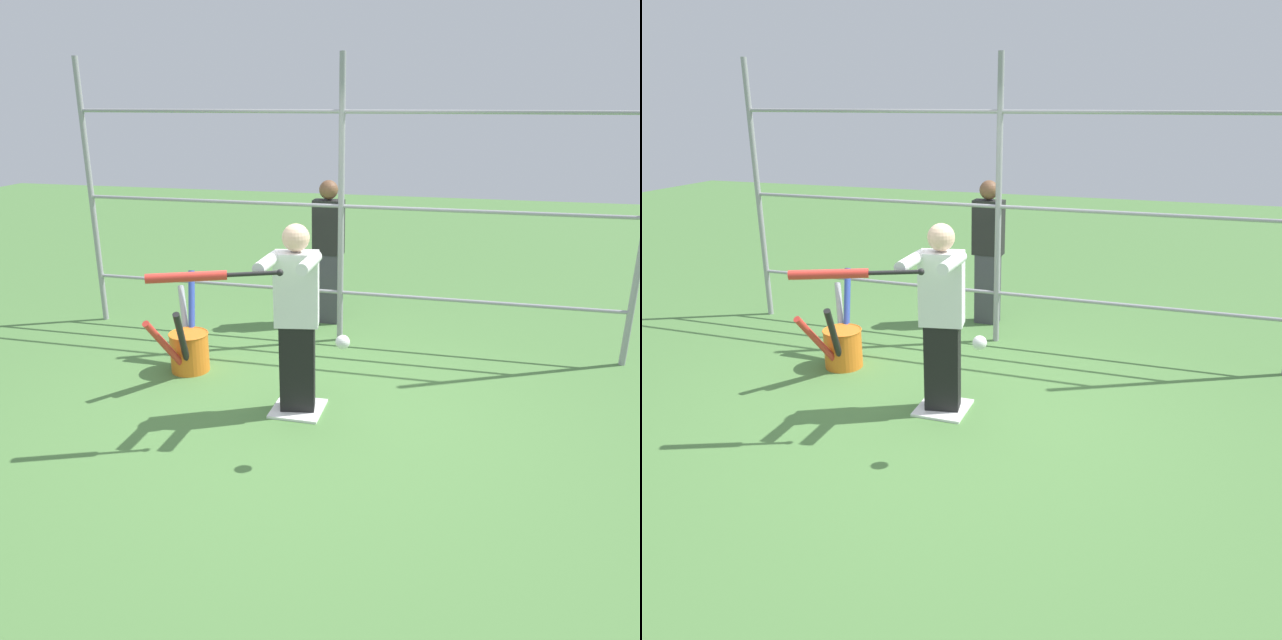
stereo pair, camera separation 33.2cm
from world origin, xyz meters
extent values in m
plane|color=#4C7A3D|center=(0.00, 0.00, 0.00)|extent=(24.00, 24.00, 0.00)
cube|color=white|center=(0.00, 0.00, 0.01)|extent=(0.40, 0.40, 0.02)
cylinder|color=#939399|center=(0.00, -1.60, 1.38)|extent=(0.06, 0.06, 2.76)
cylinder|color=#939399|center=(2.71, -1.60, 1.38)|extent=(0.06, 0.06, 2.76)
cylinder|color=#939399|center=(0.00, -1.60, 0.51)|extent=(5.42, 0.04, 0.04)
cylinder|color=#939399|center=(0.00, -1.60, 1.38)|extent=(5.42, 0.04, 0.04)
cylinder|color=#939399|center=(0.00, -1.60, 2.25)|extent=(5.42, 0.04, 0.04)
cube|color=black|center=(0.00, 0.00, 0.36)|extent=(0.29, 0.22, 0.73)
cube|color=white|center=(0.00, 0.00, 1.01)|extent=(0.36, 0.25, 0.57)
sphere|color=beige|center=(0.00, 0.00, 1.40)|extent=(0.21, 0.21, 0.21)
cylinder|color=white|center=(-0.15, 0.17, 1.26)|extent=(0.09, 0.40, 0.09)
cylinder|color=white|center=(0.15, 0.23, 1.26)|extent=(0.09, 0.40, 0.09)
sphere|color=black|center=(0.00, 0.40, 1.24)|extent=(0.05, 0.05, 0.05)
cylinder|color=black|center=(0.16, 0.47, 1.24)|extent=(0.34, 0.16, 0.03)
cylinder|color=red|center=(0.57, 0.64, 1.24)|extent=(0.52, 0.27, 0.07)
sphere|color=white|center=(-0.48, 0.60, 0.86)|extent=(0.10, 0.10, 0.10)
cylinder|color=orange|center=(1.17, -0.52, 0.18)|extent=(0.35, 0.35, 0.36)
torus|color=orange|center=(1.17, -0.52, 0.36)|extent=(0.36, 0.36, 0.01)
cylinder|color=#B2B2B7|center=(1.30, -0.73, 0.36)|extent=(0.26, 0.38, 0.68)
cylinder|color=black|center=(1.11, -0.28, 0.36)|extent=(0.16, 0.41, 0.68)
cylinder|color=red|center=(1.22, -0.20, 0.34)|extent=(0.14, 0.56, 0.65)
cylinder|color=#334CB2|center=(1.23, -0.73, 0.44)|extent=(0.15, 0.36, 0.83)
cube|color=#3F3F47|center=(0.25, -2.12, 0.39)|extent=(0.26, 0.16, 0.78)
cube|color=black|center=(0.25, -2.12, 1.07)|extent=(0.32, 0.18, 0.58)
sphere|color=brown|center=(0.25, -2.12, 1.46)|extent=(0.20, 0.20, 0.20)
camera|label=1|loc=(-1.24, 4.31, 2.35)|focal=35.00mm
camera|label=2|loc=(-1.56, 4.21, 2.35)|focal=35.00mm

